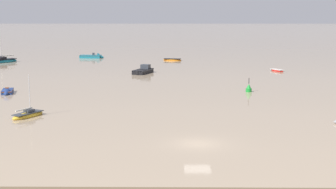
{
  "coord_description": "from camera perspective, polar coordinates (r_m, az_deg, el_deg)",
  "views": [
    {
      "loc": [
        -2.26,
        -46.48,
        12.48
      ],
      "look_at": [
        -3.08,
        24.99,
        0.48
      ],
      "focal_mm": 54.5,
      "sensor_mm": 36.0,
      "label": 1
    }
  ],
  "objects": [
    {
      "name": "rowboat_moored_3",
      "position": [
        125.1,
        0.48,
        3.89
      ],
      "size": [
        4.71,
        2.39,
        0.71
      ],
      "rotation": [
        0.0,
        0.0,
        6.09
      ],
      "color": "orange",
      "rests_on": "ground"
    },
    {
      "name": "sailboat_moored_1",
      "position": [
        61.96,
        -15.4,
        -2.22
      ],
      "size": [
        3.51,
        4.77,
        5.21
      ],
      "rotation": [
        0.0,
        0.0,
        1.07
      ],
      "color": "gold",
      "rests_on": "ground"
    },
    {
      "name": "sailboat_moored_0",
      "position": [
        126.96,
        -17.92,
        3.59
      ],
      "size": [
        6.11,
        7.17,
        8.12
      ],
      "rotation": [
        0.0,
        0.0,
        4.08
      ],
      "color": "#197084",
      "rests_on": "ground"
    },
    {
      "name": "ground_plane",
      "position": [
        48.18,
        3.34,
        -5.5
      ],
      "size": [
        800.0,
        800.0,
        0.0
      ],
      "primitive_type": "plane",
      "color": "tan"
    },
    {
      "name": "motorboat_moored_4",
      "position": [
        79.66,
        -17.56,
        0.22
      ],
      "size": [
        2.42,
        4.56,
        1.49
      ],
      "rotation": [
        0.0,
        0.0,
        4.93
      ],
      "color": "navy",
      "rests_on": "ground"
    },
    {
      "name": "motorboat_moored_1",
      "position": [
        133.07,
        -8.28,
        4.18
      ],
      "size": [
        6.41,
        2.63,
        2.14
      ],
      "rotation": [
        0.0,
        0.0,
        6.21
      ],
      "color": "#197084",
      "rests_on": "ground"
    },
    {
      "name": "motorboat_moored_3",
      "position": [
        101.26,
        -2.6,
        2.65
      ],
      "size": [
        4.35,
        6.79,
        2.44
      ],
      "rotation": [
        0.0,
        0.0,
        1.21
      ],
      "color": "black",
      "rests_on": "ground"
    },
    {
      "name": "rowboat_moored_0",
      "position": [
        106.03,
        12.12,
        2.64
      ],
      "size": [
        2.74,
        3.64,
        0.55
      ],
      "rotation": [
        0.0,
        0.0,
        5.22
      ],
      "color": "red",
      "rests_on": "ground"
    },
    {
      "name": "channel_buoy",
      "position": [
        78.72,
        9.02,
        0.63
      ],
      "size": [
        0.9,
        0.9,
        2.3
      ],
      "color": "#198C2D",
      "rests_on": "ground"
    }
  ]
}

